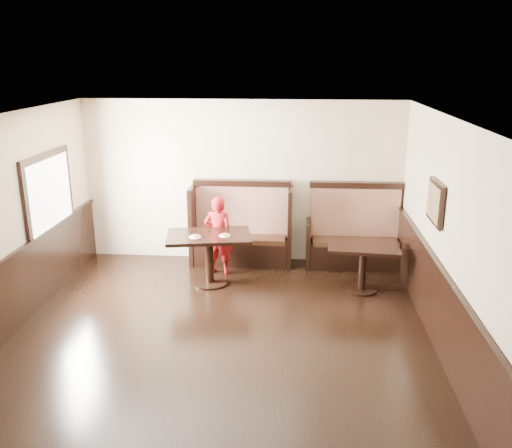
# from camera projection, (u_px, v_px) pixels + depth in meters

# --- Properties ---
(ground) EXTENTS (7.00, 7.00, 0.00)m
(ground) POSITION_uv_depth(u_px,v_px,m) (213.00, 362.00, 6.44)
(ground) COLOR black
(ground) RESTS_ON ground
(room_shell) EXTENTS (7.00, 7.00, 7.00)m
(room_shell) POSITION_uv_depth(u_px,v_px,m) (191.00, 299.00, 6.54)
(room_shell) COLOR beige
(room_shell) RESTS_ON ground
(booth_main) EXTENTS (1.75, 0.72, 1.45)m
(booth_main) POSITION_uv_depth(u_px,v_px,m) (241.00, 233.00, 9.43)
(booth_main) COLOR black
(booth_main) RESTS_ON ground
(booth_neighbor) EXTENTS (1.65, 0.72, 1.45)m
(booth_neighbor) POSITION_uv_depth(u_px,v_px,m) (354.00, 239.00, 9.30)
(booth_neighbor) COLOR black
(booth_neighbor) RESTS_ON ground
(table_main) EXTENTS (1.41, 1.01, 0.82)m
(table_main) POSITION_uv_depth(u_px,v_px,m) (209.00, 246.00, 8.48)
(table_main) COLOR black
(table_main) RESTS_ON ground
(table_neighbor) EXTENTS (1.12, 0.78, 0.74)m
(table_neighbor) POSITION_uv_depth(u_px,v_px,m) (363.00, 257.00, 8.26)
(table_neighbor) COLOR black
(table_neighbor) RESTS_ON ground
(child) EXTENTS (0.52, 0.38, 1.33)m
(child) POSITION_uv_depth(u_px,v_px,m) (219.00, 235.00, 8.90)
(child) COLOR #A51115
(child) RESTS_ON ground
(pizza_plate_left) EXTENTS (0.19, 0.19, 0.03)m
(pizza_plate_left) POSITION_uv_depth(u_px,v_px,m) (195.00, 236.00, 8.30)
(pizza_plate_left) COLOR white
(pizza_plate_left) RESTS_ON table_main
(pizza_plate_right) EXTENTS (0.18, 0.18, 0.03)m
(pizza_plate_right) POSITION_uv_depth(u_px,v_px,m) (225.00, 235.00, 8.36)
(pizza_plate_right) COLOR white
(pizza_plate_right) RESTS_ON table_main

